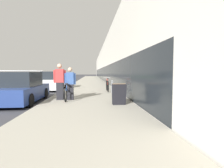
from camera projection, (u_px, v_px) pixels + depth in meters
The scene contains 11 objects.
sidewalk_slab at pixel (90, 81), 27.24m from camera, with size 4.15×70.00×0.15m.
storefront_facade at pixel (125, 65), 35.79m from camera, with size 10.01×70.00×6.04m.
lawn_strip at pixel (16, 81), 29.76m from camera, with size 5.00×70.00×0.03m.
tandem_bicycle at pixel (68, 92), 9.04m from camera, with size 0.52×2.71×0.85m.
person_rider at pixel (70, 84), 8.68m from camera, with size 0.55×0.21×1.61m.
person_bystander at pixel (60, 82), 8.70m from camera, with size 0.61×0.24×1.80m.
bike_rack_hoop at pixel (112, 85), 11.35m from camera, with size 0.05×0.60×0.84m.
cruiser_bike_nearest at pixel (107, 86), 12.54m from camera, with size 0.52×1.74×0.98m.
sandwich_board_sign at pixel (119, 94), 7.40m from camera, with size 0.56×0.56×0.90m.
parked_sedan_curbside at pixel (22, 89), 8.73m from camera, with size 1.81×4.17×1.60m.
vintage_roadster_curbside at pixel (53, 82), 15.02m from camera, with size 1.78×4.24×1.58m.
Camera 1 is at (6.11, -6.42, 1.52)m, focal length 28.00 mm.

